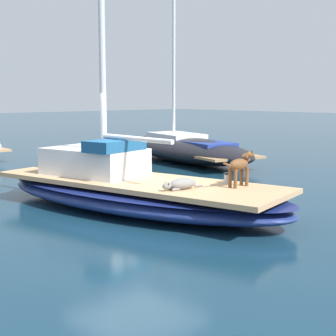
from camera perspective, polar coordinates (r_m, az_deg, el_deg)
The scene contains 8 objects.
ground_plane at distance 10.88m, azimuth -3.64°, elevation -4.72°, with size 120.00×120.00×0.00m, color #143347.
sailboat_main at distance 10.81m, azimuth -3.65°, elevation -2.99°, with size 3.92×7.59×0.66m.
mast_main at distance 11.11m, azimuth -6.99°, elevation 13.77°, with size 0.14×2.27×6.41m.
cabin_house at distance 11.42m, azimuth -8.14°, elevation 0.94°, with size 1.82×2.47×0.84m.
dog_grey at distance 9.57m, azimuth 1.51°, elevation -1.83°, with size 0.95×0.34×0.22m.
dog_brown at distance 9.93m, azimuth 8.21°, elevation 0.30°, with size 0.94×0.23×0.70m.
deck_winch at distance 10.34m, azimuth 6.76°, elevation -1.16°, with size 0.16×0.16×0.21m.
moored_boat_starboard_side at distance 18.84m, azimuth 1.86°, elevation 2.32°, with size 4.37×8.19×6.43m.
Camera 1 is at (-6.79, -8.15, 2.43)m, focal length 53.60 mm.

